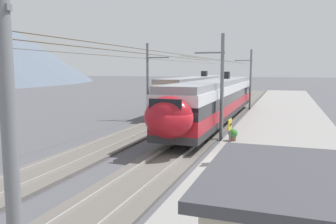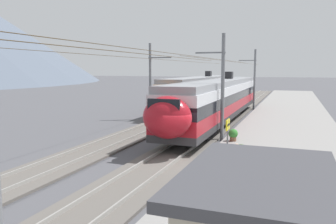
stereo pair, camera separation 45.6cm
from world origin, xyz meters
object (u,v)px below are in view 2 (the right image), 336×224
(train_far_track, at_px, (200,90))
(catenary_mast_east, at_px, (253,78))
(passenger_walking, at_px, (236,163))
(catenary_mast_mid, at_px, (221,85))
(handbag_beside_passenger, at_px, (235,179))
(catenary_mast_far_side, at_px, (152,79))
(potted_plant_by_shelter, at_px, (233,134))
(train_near_platform, at_px, (219,99))
(platform_sign, at_px, (228,131))
(potted_plant_platform_edge, at_px, (241,151))

(train_far_track, bearing_deg, catenary_mast_east, -85.66)
(train_far_track, distance_m, passenger_walking, 29.19)
(catenary_mast_mid, relative_size, handbag_beside_passenger, 111.09)
(catenary_mast_far_side, distance_m, potted_plant_by_shelter, 13.04)
(train_far_track, bearing_deg, catenary_mast_far_side, 170.30)
(catenary_mast_mid, distance_m, handbag_beside_passenger, 10.08)
(handbag_beside_passenger, bearing_deg, catenary_mast_far_side, 32.72)
(train_near_platform, xyz_separation_m, catenary_mast_far_side, (0.26, 6.52, 1.60))
(catenary_mast_far_side, xyz_separation_m, potted_plant_by_shelter, (-8.68, -9.23, -3.08))
(catenary_mast_east, bearing_deg, potted_plant_by_shelter, -176.80)
(catenary_mast_mid, xyz_separation_m, catenary_mast_east, (18.58, 0.00, -0.02))
(catenary_mast_far_side, xyz_separation_m, platform_sign, (-13.95, -9.85, -1.95))
(catenary_mast_far_side, height_order, handbag_beside_passenger, catenary_mast_far_side)
(catenary_mast_mid, relative_size, catenary_mast_far_side, 1.00)
(train_near_platform, xyz_separation_m, catenary_mast_east, (11.44, -1.60, 1.53))
(passenger_walking, height_order, handbag_beside_passenger, passenger_walking)
(train_near_platform, distance_m, platform_sign, 14.10)
(catenary_mast_mid, xyz_separation_m, passenger_walking, (-9.66, -2.65, -2.52))
(train_near_platform, bearing_deg, catenary_mast_far_side, 87.72)
(passenger_walking, bearing_deg, catenary_mast_far_side, 32.27)
(catenary_mast_east, height_order, potted_plant_by_shelter, catenary_mast_east)
(train_near_platform, relative_size, catenary_mast_mid, 0.61)
(train_near_platform, xyz_separation_m, handbag_beside_passenger, (-16.32, -4.13, -1.77))
(train_far_track, height_order, platform_sign, train_far_track)
(train_near_platform, distance_m, catenary_mast_east, 11.66)
(platform_sign, bearing_deg, passenger_walking, -163.43)
(catenary_mast_mid, bearing_deg, potted_plant_platform_edge, -158.36)
(catenary_mast_east, height_order, passenger_walking, catenary_mast_east)
(catenary_mast_far_side, bearing_deg, potted_plant_platform_edge, -141.52)
(passenger_walking, distance_m, potted_plant_by_shelter, 8.53)
(platform_sign, bearing_deg, handbag_beside_passenger, -163.01)
(potted_plant_by_shelter, bearing_deg, catenary_mast_east, 3.20)
(potted_plant_platform_edge, bearing_deg, handbag_beside_passenger, -175.21)
(platform_sign, height_order, potted_plant_by_shelter, platform_sign)
(catenary_mast_east, xyz_separation_m, potted_plant_by_shelter, (-19.87, -1.11, -3.01))
(catenary_mast_east, xyz_separation_m, platform_sign, (-25.14, -1.73, -1.88))
(catenary_mast_mid, distance_m, catenary_mast_far_side, 10.99)
(handbag_beside_passenger, bearing_deg, catenary_mast_mid, 15.41)
(passenger_walking, xyz_separation_m, potted_plant_platform_edge, (4.03, 0.42, -0.52))
(train_near_platform, height_order, catenary_mast_mid, catenary_mast_mid)
(potted_plant_platform_edge, bearing_deg, catenary_mast_mid, 21.64)
(catenary_mast_east, relative_size, platform_sign, 20.97)
(catenary_mast_east, relative_size, potted_plant_by_shelter, 58.19)
(train_far_track, relative_size, passenger_walking, 15.07)
(passenger_walking, relative_size, handbag_beside_passenger, 4.20)
(train_near_platform, height_order, passenger_walking, train_near_platform)
(catenary_mast_east, bearing_deg, train_far_track, 94.34)
(train_near_platform, relative_size, handbag_beside_passenger, 68.28)
(catenary_mast_far_side, distance_m, passenger_walking, 20.34)
(train_far_track, height_order, handbag_beside_passenger, train_far_track)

